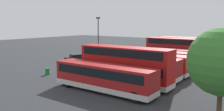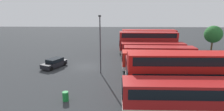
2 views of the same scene
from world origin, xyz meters
The scene contains 13 objects.
ground_plane centered at (0.00, 0.00, 0.00)m, with size 140.00×140.00×0.00m, color #2D3033.
bus_double_decker_near_end centered at (-12.79, 12.14, 2.45)m, with size 2.72×11.95×4.55m.
bus_double_decker_second centered at (-8.99, 11.34, 2.45)m, with size 2.76×11.65×4.55m.
bus_single_deck_third centered at (-5.54, 11.71, 1.62)m, with size 2.73×11.73×2.95m.
bus_single_deck_fourth centered at (-1.96, 12.08, 1.62)m, with size 2.81×11.76×2.95m.
bus_single_deck_fifth centered at (1.71, 11.46, 1.62)m, with size 2.76×11.28×2.95m.
bus_single_deck_sixth centered at (5.16, 11.64, 1.62)m, with size 2.69×10.82×2.95m.
bus_double_decker_seventh centered at (9.15, 11.92, 2.45)m, with size 2.77×11.52×4.55m.
bus_single_deck_far_end centered at (12.80, 11.57, 1.62)m, with size 2.66×12.01×2.95m.
car_hatchback_silver centered at (0.49, -4.81, 0.70)m, with size 4.48×3.35×1.43m.
lamp_post_tall centered at (3.05, 2.77, 4.78)m, with size 0.70×0.30×8.19m.
waste_bin_yellow centered at (11.10, 0.00, 0.47)m, with size 0.60×0.60×0.95m, color #197F33.
tree_midleft centered at (13.86, 23.33, 4.57)m, with size 4.98×4.98×7.07m.
Camera 1 is at (31.94, 26.85, 7.37)m, focal length 37.71 mm.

